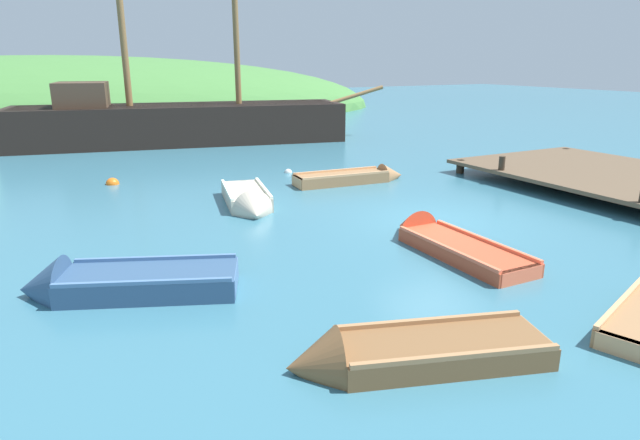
{
  "coord_description": "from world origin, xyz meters",
  "views": [
    {
      "loc": [
        -8.81,
        -10.25,
        3.93
      ],
      "look_at": [
        -2.85,
        0.92,
        0.19
      ],
      "focal_mm": 30.49,
      "sensor_mm": 36.0,
      "label": 1
    }
  ],
  "objects_px": {
    "sailing_ship": "(179,129)",
    "buoy_orange": "(113,184)",
    "rowboat_center": "(116,286)",
    "rowboat_outer_left": "(443,244)",
    "buoy_white": "(288,173)",
    "rowboat_outer_right": "(248,202)",
    "rowboat_far": "(356,179)",
    "rowboat_portside": "(400,357)"
  },
  "relations": [
    {
      "from": "rowboat_outer_right",
      "to": "rowboat_far",
      "type": "height_order",
      "value": "rowboat_outer_right"
    },
    {
      "from": "rowboat_outer_right",
      "to": "rowboat_portside",
      "type": "height_order",
      "value": "rowboat_outer_right"
    },
    {
      "from": "buoy_orange",
      "to": "rowboat_center",
      "type": "bearing_deg",
      "value": -97.46
    },
    {
      "from": "rowboat_center",
      "to": "rowboat_outer_left",
      "type": "height_order",
      "value": "rowboat_center"
    },
    {
      "from": "rowboat_far",
      "to": "rowboat_outer_left",
      "type": "xyz_separation_m",
      "value": [
        -1.79,
        -6.49,
        -0.03
      ]
    },
    {
      "from": "rowboat_portside",
      "to": "rowboat_center",
      "type": "bearing_deg",
      "value": -36.4
    },
    {
      "from": "rowboat_outer_left",
      "to": "buoy_orange",
      "type": "relative_size",
      "value": 8.98
    },
    {
      "from": "rowboat_outer_left",
      "to": "sailing_ship",
      "type": "bearing_deg",
      "value": 4.43
    },
    {
      "from": "rowboat_portside",
      "to": "buoy_white",
      "type": "relative_size",
      "value": 13.14
    },
    {
      "from": "buoy_white",
      "to": "rowboat_portside",
      "type": "bearing_deg",
      "value": -108.28
    },
    {
      "from": "rowboat_center",
      "to": "rowboat_far",
      "type": "bearing_deg",
      "value": -123.27
    },
    {
      "from": "rowboat_outer_right",
      "to": "buoy_white",
      "type": "bearing_deg",
      "value": 154.39
    },
    {
      "from": "sailing_ship",
      "to": "buoy_white",
      "type": "distance_m",
      "value": 9.23
    },
    {
      "from": "rowboat_outer_left",
      "to": "buoy_white",
      "type": "bearing_deg",
      "value": -2.23
    },
    {
      "from": "buoy_white",
      "to": "rowboat_center",
      "type": "bearing_deg",
      "value": -130.87
    },
    {
      "from": "buoy_orange",
      "to": "rowboat_outer_right",
      "type": "bearing_deg",
      "value": -58.79
    },
    {
      "from": "rowboat_outer_left",
      "to": "buoy_white",
      "type": "xyz_separation_m",
      "value": [
        0.47,
        9.0,
        -0.08
      ]
    },
    {
      "from": "rowboat_outer_right",
      "to": "rowboat_outer_left",
      "type": "height_order",
      "value": "rowboat_outer_right"
    },
    {
      "from": "rowboat_outer_right",
      "to": "rowboat_outer_left",
      "type": "distance_m",
      "value": 5.76
    },
    {
      "from": "buoy_white",
      "to": "buoy_orange",
      "type": "bearing_deg",
      "value": 170.37
    },
    {
      "from": "rowboat_center",
      "to": "rowboat_portside",
      "type": "distance_m",
      "value": 5.17
    },
    {
      "from": "rowboat_center",
      "to": "rowboat_outer_right",
      "type": "bearing_deg",
      "value": -110.5
    },
    {
      "from": "rowboat_far",
      "to": "buoy_white",
      "type": "distance_m",
      "value": 2.84
    },
    {
      "from": "rowboat_far",
      "to": "rowboat_outer_left",
      "type": "distance_m",
      "value": 6.73
    },
    {
      "from": "rowboat_portside",
      "to": "buoy_orange",
      "type": "height_order",
      "value": "rowboat_portside"
    },
    {
      "from": "rowboat_outer_left",
      "to": "buoy_orange",
      "type": "bearing_deg",
      "value": 29.25
    },
    {
      "from": "sailing_ship",
      "to": "buoy_white",
      "type": "height_order",
      "value": "sailing_ship"
    },
    {
      "from": "rowboat_center",
      "to": "buoy_orange",
      "type": "height_order",
      "value": "rowboat_center"
    },
    {
      "from": "sailing_ship",
      "to": "buoy_orange",
      "type": "xyz_separation_m",
      "value": [
        -4.27,
        -8.06,
        -0.7
      ]
    },
    {
      "from": "rowboat_outer_right",
      "to": "buoy_orange",
      "type": "xyz_separation_m",
      "value": [
        -2.92,
        4.81,
        -0.14
      ]
    },
    {
      "from": "rowboat_far",
      "to": "rowboat_portside",
      "type": "height_order",
      "value": "rowboat_portside"
    },
    {
      "from": "rowboat_outer_right",
      "to": "rowboat_center",
      "type": "relative_size",
      "value": 0.87
    },
    {
      "from": "rowboat_center",
      "to": "buoy_white",
      "type": "distance_m",
      "value": 10.86
    },
    {
      "from": "rowboat_center",
      "to": "rowboat_outer_left",
      "type": "relative_size",
      "value": 1.01
    },
    {
      "from": "buoy_white",
      "to": "rowboat_outer_left",
      "type": "bearing_deg",
      "value": -92.99
    },
    {
      "from": "sailing_ship",
      "to": "buoy_orange",
      "type": "height_order",
      "value": "sailing_ship"
    },
    {
      "from": "rowboat_far",
      "to": "buoy_orange",
      "type": "xyz_separation_m",
      "value": [
        -7.22,
        3.51,
        -0.11
      ]
    },
    {
      "from": "sailing_ship",
      "to": "rowboat_outer_right",
      "type": "bearing_deg",
      "value": -84.1
    },
    {
      "from": "sailing_ship",
      "to": "buoy_white",
      "type": "relative_size",
      "value": 64.94
    },
    {
      "from": "sailing_ship",
      "to": "rowboat_portside",
      "type": "height_order",
      "value": "sailing_ship"
    },
    {
      "from": "rowboat_center",
      "to": "rowboat_portside",
      "type": "bearing_deg",
      "value": 148.13
    },
    {
      "from": "rowboat_far",
      "to": "buoy_white",
      "type": "bearing_deg",
      "value": 122.79
    }
  ]
}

